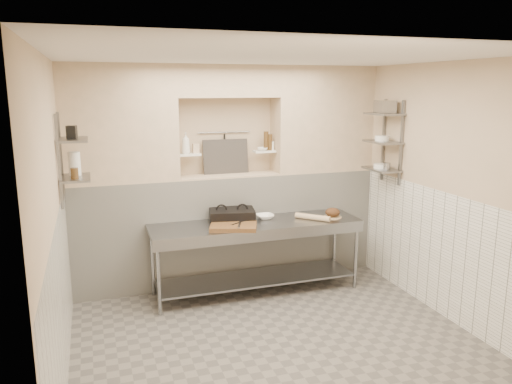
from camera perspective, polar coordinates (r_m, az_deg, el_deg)
name	(u,v)px	position (r m, az deg, el deg)	size (l,w,h in m)	color
floor	(274,342)	(5.37, 2.13, -16.81)	(4.00, 3.90, 0.10)	slate
ceiling	(277,51)	(4.72, 2.41, 15.80)	(4.00, 3.90, 0.10)	silver
wall_left	(48,224)	(4.56, -22.65, -3.37)	(0.10, 3.90, 2.80)	#CEAF8E
wall_right	(450,192)	(5.87, 21.31, 0.00)	(0.10, 3.90, 2.80)	#CEAF8E
wall_back	(223,173)	(6.71, -3.79, 2.20)	(4.00, 0.10, 2.80)	#CEAF8E
wall_front	(394,280)	(3.14, 15.47, -9.65)	(4.00, 0.10, 2.80)	#CEAF8E
backwall_lower	(229,228)	(6.63, -3.15, -4.12)	(4.00, 0.40, 1.40)	white
alcove_sill	(228,175)	(6.47, -3.23, 1.94)	(1.30, 0.40, 0.02)	#CEAF8E
backwall_pillar_left	(119,124)	(6.18, -15.35, 7.51)	(1.35, 0.40, 1.40)	#CEAF8E
backwall_pillar_right	(322,119)	(6.86, 7.56, 8.22)	(1.35, 0.40, 1.40)	#CEAF8E
backwall_header	(227,81)	(6.38, -3.35, 12.53)	(1.30, 0.40, 0.40)	#CEAF8E
wainscot_left	(63,300)	(4.78, -21.24, -11.46)	(0.02, 3.90, 1.40)	white
wainscot_right	(441,253)	(6.01, 20.36, -6.58)	(0.02, 3.90, 1.40)	white
alcove_shelf_left	(189,155)	(6.32, -7.65, 4.26)	(0.28, 0.16, 0.03)	white
alcove_shelf_right	(264,151)	(6.58, 0.96, 4.67)	(0.28, 0.16, 0.03)	white
utensil_rail	(224,132)	(6.57, -3.68, 6.83)	(0.02, 0.02, 0.70)	gray
hanging_steel	(225,145)	(6.56, -3.61, 5.33)	(0.02, 0.02, 0.30)	black
splash_panel	(226,157)	(6.53, -3.48, 4.07)	(0.60, 0.02, 0.45)	#383330
shelf_rail_left_a	(61,157)	(5.71, -21.41, 3.75)	(0.03, 0.03, 0.95)	slate
shelf_rail_left_b	(59,162)	(5.31, -21.60, 3.18)	(0.03, 0.03, 0.95)	slate
wall_shelf_left_lower	(75,178)	(5.53, -19.95, 1.52)	(0.30, 0.50, 0.03)	slate
wall_shelf_left_upper	(72,140)	(5.48, -20.25, 5.64)	(0.30, 0.50, 0.03)	slate
shelf_rail_right_a	(383,140)	(6.76, 14.35, 5.78)	(0.03, 0.03, 1.05)	slate
shelf_rail_right_b	(401,143)	(6.43, 16.28, 5.37)	(0.03, 0.03, 1.05)	slate
wall_shelf_right_lower	(381,169)	(6.57, 14.14, 2.53)	(0.30, 0.50, 0.03)	slate
wall_shelf_right_mid	(383,142)	(6.52, 14.30, 5.57)	(0.30, 0.50, 0.03)	slate
wall_shelf_right_upper	(384,114)	(6.49, 14.46, 8.64)	(0.30, 0.50, 0.03)	slate
prep_table	(256,243)	(6.19, 0.04, -5.85)	(2.60, 0.70, 0.90)	gray
panini_press	(232,215)	(6.18, -2.76, -2.67)	(0.61, 0.50, 0.15)	black
cutting_board	(233,226)	(5.88, -2.59, -3.95)	(0.54, 0.38, 0.05)	brown
knife_blade	(239,223)	(5.94, -2.00, -3.55)	(0.25, 0.03, 0.01)	gray
tongs	(239,225)	(5.82, -1.91, -3.77)	(0.02, 0.02, 0.26)	gray
mixing_bowl	(265,217)	(6.30, 1.04, -2.82)	(0.22, 0.22, 0.05)	white
rolling_pin	(313,217)	(6.28, 6.49, -2.87)	(0.07, 0.07, 0.46)	tan
bread_board	(332,217)	(6.43, 8.73, -2.84)	(0.23, 0.23, 0.01)	tan
bread_loaf	(333,212)	(6.42, 8.75, -2.30)	(0.19, 0.19, 0.11)	#4C2D19
bottle_soap	(186,143)	(6.28, -8.03, 5.54)	(0.10, 0.10, 0.27)	white
jar_alcove	(196,148)	(6.36, -6.90, 4.97)	(0.08, 0.08, 0.12)	#CEAF8E
bowl_alcove	(262,149)	(6.55, 0.74, 4.93)	(0.14, 0.14, 0.04)	white
condiment_a	(270,142)	(6.58, 1.61, 5.71)	(0.06, 0.06, 0.21)	#462F16
condiment_b	(266,141)	(6.58, 1.15, 5.87)	(0.06, 0.06, 0.25)	#462F16
condiment_c	(272,146)	(6.61, 1.83, 5.30)	(0.07, 0.07, 0.11)	white
jug_left	(75,164)	(5.62, -20.03, 3.07)	(0.12, 0.12, 0.25)	white
jar_left	(75,173)	(5.39, -20.03, 2.01)	(0.08, 0.08, 0.11)	#462F16
box_left_upper	(72,132)	(5.45, -20.31, 6.43)	(0.09, 0.09, 0.13)	black
bowl_right	(381,166)	(6.57, 14.09, 2.90)	(0.19, 0.19, 0.06)	white
canister_right	(387,166)	(6.46, 14.72, 2.87)	(0.09, 0.09, 0.09)	gray
bowl_right_mid	(382,138)	(6.54, 14.20, 5.98)	(0.18, 0.18, 0.07)	white
basket_right	(385,107)	(6.48, 14.53, 9.42)	(0.20, 0.24, 0.15)	gray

